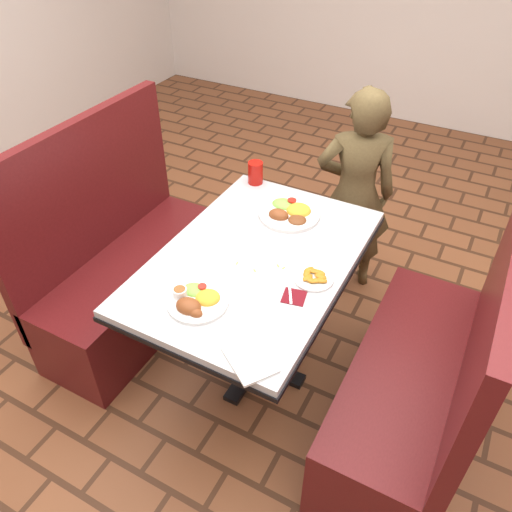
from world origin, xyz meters
The scene contains 14 objects.
dining_table centered at (0.00, 0.00, 0.65)m, with size 0.81×1.21×0.75m.
booth_bench_left centered at (-0.80, 0.00, 0.33)m, with size 0.47×1.20×1.17m.
booth_bench_right centered at (0.80, 0.00, 0.33)m, with size 0.47×1.20×1.17m.
diner_person centered at (0.16, 0.89, 0.62)m, with size 0.46×0.30×1.25m, color brown.
near_dinner_plate centered at (-0.07, -0.37, 0.78)m, with size 0.24×0.24×0.08m.
far_dinner_plate centered at (0.00, 0.36, 0.78)m, with size 0.30×0.30×0.08m.
plantain_plate centered at (0.28, -0.02, 0.76)m, with size 0.17×0.17×0.03m.
maroon_napkin centered at (0.26, -0.16, 0.75)m, with size 0.09×0.09×0.00m, color maroon.
spoon_utensil centered at (0.24, -0.15, 0.75)m, with size 0.01×0.13×0.00m, color silver.
red_tumbler centered at (-0.30, 0.56, 0.81)m, with size 0.08×0.08×0.12m, color #B1120B.
paper_napkin centered at (0.26, -0.53, 0.76)m, with size 0.19×0.14×0.01m, color white.
knife_utensil centered at (-0.12, -0.33, 0.76)m, with size 0.01×0.17×0.00m, color #B8B9BD.
fork_utensil centered at (-0.05, -0.36, 0.76)m, with size 0.01×0.17×0.00m, color silver.
lettuce_shreds centered at (0.04, 0.06, 0.75)m, with size 0.28×0.32×0.00m, color #87AF46, non-canonical shape.
Camera 1 is at (0.81, -1.51, 2.14)m, focal length 35.00 mm.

